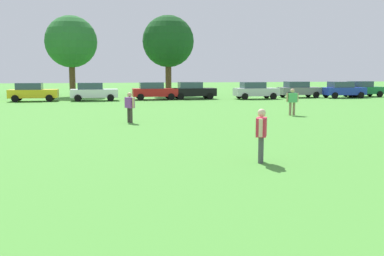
{
  "coord_description": "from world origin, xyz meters",
  "views": [
    {
      "loc": [
        1.54,
        1.56,
        2.7
      ],
      "look_at": [
        3.55,
        11.29,
        1.42
      ],
      "focal_mm": 40.93,
      "sensor_mm": 36.0,
      "label": 1
    }
  ],
  "objects_px": {
    "parked_car_gray_5": "(299,89)",
    "parked_car_blue_6": "(343,90)",
    "parked_car_yellow_0": "(33,92)",
    "parked_car_white_1": "(93,92)",
    "tree_center": "(71,42)",
    "parked_car_red_2": "(154,91)",
    "parked_car_silver_4": "(255,90)",
    "bystander_near_trees": "(292,100)",
    "adult_bystander": "(261,131)",
    "parked_car_green_7": "(362,89)",
    "parked_car_black_3": "(193,90)",
    "bystander_midfield": "(130,105)",
    "tree_far_right": "(168,42)"
  },
  "relations": [
    {
      "from": "adult_bystander",
      "to": "bystander_near_trees",
      "type": "bearing_deg",
      "value": 176.24
    },
    {
      "from": "bystander_midfield",
      "to": "bystander_near_trees",
      "type": "bearing_deg",
      "value": 70.21
    },
    {
      "from": "parked_car_black_3",
      "to": "parked_car_gray_5",
      "type": "bearing_deg",
      "value": 0.98
    },
    {
      "from": "parked_car_gray_5",
      "to": "parked_car_blue_6",
      "type": "bearing_deg",
      "value": -17.65
    },
    {
      "from": "parked_car_yellow_0",
      "to": "parked_car_red_2",
      "type": "xyz_separation_m",
      "value": [
        11.18,
        0.17,
        0.0
      ]
    },
    {
      "from": "bystander_midfield",
      "to": "parked_car_blue_6",
      "type": "relative_size",
      "value": 0.37
    },
    {
      "from": "bystander_near_trees",
      "to": "parked_car_white_1",
      "type": "xyz_separation_m",
      "value": [
        -12.32,
        16.57,
        -0.13
      ]
    },
    {
      "from": "parked_car_green_7",
      "to": "parked_car_gray_5",
      "type": "bearing_deg",
      "value": -179.63
    },
    {
      "from": "parked_car_yellow_0",
      "to": "parked_car_blue_6",
      "type": "xyz_separation_m",
      "value": [
        30.65,
        -0.95,
        0.0
      ]
    },
    {
      "from": "parked_car_white_1",
      "to": "tree_far_right",
      "type": "bearing_deg",
      "value": 40.88
    },
    {
      "from": "parked_car_white_1",
      "to": "bystander_near_trees",
      "type": "bearing_deg",
      "value": -53.37
    },
    {
      "from": "parked_car_white_1",
      "to": "parked_car_red_2",
      "type": "bearing_deg",
      "value": 5.4
    },
    {
      "from": "bystander_midfield",
      "to": "tree_far_right",
      "type": "height_order",
      "value": "tree_far_right"
    },
    {
      "from": "bystander_near_trees",
      "to": "adult_bystander",
      "type": "bearing_deg",
      "value": 63.74
    },
    {
      "from": "parked_car_black_3",
      "to": "parked_car_gray_5",
      "type": "height_order",
      "value": "same"
    },
    {
      "from": "parked_car_red_2",
      "to": "parked_car_gray_5",
      "type": "distance_m",
      "value": 15.21
    },
    {
      "from": "adult_bystander",
      "to": "parked_car_blue_6",
      "type": "relative_size",
      "value": 0.38
    },
    {
      "from": "adult_bystander",
      "to": "parked_car_green_7",
      "type": "distance_m",
      "value": 38.18
    },
    {
      "from": "bystander_midfield",
      "to": "parked_car_yellow_0",
      "type": "xyz_separation_m",
      "value": [
        -7.64,
        18.88,
        -0.1
      ]
    },
    {
      "from": "parked_car_yellow_0",
      "to": "parked_car_silver_4",
      "type": "bearing_deg",
      "value": -2.48
    },
    {
      "from": "parked_car_silver_4",
      "to": "parked_car_gray_5",
      "type": "relative_size",
      "value": 1.0
    },
    {
      "from": "parked_car_white_1",
      "to": "parked_car_red_2",
      "type": "distance_m",
      "value": 5.77
    },
    {
      "from": "parked_car_gray_5",
      "to": "tree_center",
      "type": "bearing_deg",
      "value": 162.35
    },
    {
      "from": "parked_car_white_1",
      "to": "parked_car_blue_6",
      "type": "relative_size",
      "value": 1.0
    },
    {
      "from": "parked_car_red_2",
      "to": "parked_car_blue_6",
      "type": "distance_m",
      "value": 19.5
    },
    {
      "from": "bystander_near_trees",
      "to": "bystander_midfield",
      "type": "relative_size",
      "value": 1.03
    },
    {
      "from": "bystander_midfield",
      "to": "parked_car_silver_4",
      "type": "xyz_separation_m",
      "value": [
        13.5,
        17.96,
        -0.1
      ]
    },
    {
      "from": "parked_car_white_1",
      "to": "tree_center",
      "type": "xyz_separation_m",
      "value": [
        -2.36,
        8.2,
        5.05
      ]
    },
    {
      "from": "bystander_midfield",
      "to": "parked_car_blue_6",
      "type": "bearing_deg",
      "value": 97.33
    },
    {
      "from": "bystander_near_trees",
      "to": "parked_car_blue_6",
      "type": "bearing_deg",
      "value": -127.14
    },
    {
      "from": "parked_car_green_7",
      "to": "tree_center",
      "type": "relative_size",
      "value": 0.49
    },
    {
      "from": "bystander_midfield",
      "to": "tree_center",
      "type": "relative_size",
      "value": 0.18
    },
    {
      "from": "bystander_midfield",
      "to": "parked_car_red_2",
      "type": "distance_m",
      "value": 19.37
    },
    {
      "from": "parked_car_blue_6",
      "to": "tree_center",
      "type": "relative_size",
      "value": 0.49
    },
    {
      "from": "parked_car_yellow_0",
      "to": "parked_car_green_7",
      "type": "xyz_separation_m",
      "value": [
        33.79,
        0.46,
        0.0
      ]
    },
    {
      "from": "parked_car_red_2",
      "to": "parked_car_silver_4",
      "type": "relative_size",
      "value": 1.0
    },
    {
      "from": "bystander_near_trees",
      "to": "parked_car_gray_5",
      "type": "bearing_deg",
      "value": -114.7
    },
    {
      "from": "parked_car_white_1",
      "to": "parked_car_green_7",
      "type": "xyz_separation_m",
      "value": [
        28.35,
        0.83,
        0.0
      ]
    },
    {
      "from": "parked_car_yellow_0",
      "to": "parked_car_gray_5",
      "type": "height_order",
      "value": "same"
    },
    {
      "from": "bystander_midfield",
      "to": "parked_car_gray_5",
      "type": "relative_size",
      "value": 0.37
    },
    {
      "from": "parked_car_yellow_0",
      "to": "parked_car_silver_4",
      "type": "xyz_separation_m",
      "value": [
        21.14,
        -0.92,
        0.0
      ]
    },
    {
      "from": "bystander_midfield",
      "to": "tree_far_right",
      "type": "distance_m",
      "value": 26.72
    },
    {
      "from": "bystander_midfield",
      "to": "parked_car_yellow_0",
      "type": "height_order",
      "value": "parked_car_yellow_0"
    },
    {
      "from": "parked_car_green_7",
      "to": "tree_center",
      "type": "height_order",
      "value": "tree_center"
    },
    {
      "from": "adult_bystander",
      "to": "bystander_midfield",
      "type": "relative_size",
      "value": 1.0
    },
    {
      "from": "parked_car_black_3",
      "to": "tree_center",
      "type": "xyz_separation_m",
      "value": [
        -11.95,
        7.61,
        5.05
      ]
    },
    {
      "from": "parked_car_red_2",
      "to": "parked_car_silver_4",
      "type": "bearing_deg",
      "value": -6.22
    },
    {
      "from": "bystander_midfield",
      "to": "parked_car_yellow_0",
      "type": "distance_m",
      "value": 20.37
    },
    {
      "from": "parked_car_silver_4",
      "to": "parked_car_blue_6",
      "type": "xyz_separation_m",
      "value": [
        9.51,
        -0.03,
        0.0
      ]
    },
    {
      "from": "parked_car_yellow_0",
      "to": "parked_car_gray_5",
      "type": "bearing_deg",
      "value": 0.89
    }
  ]
}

